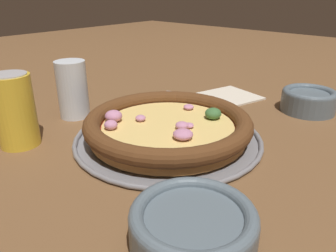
{
  "coord_description": "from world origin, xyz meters",
  "views": [
    {
      "loc": [
        0.35,
        -0.39,
        0.25
      ],
      "look_at": [
        0.0,
        0.0,
        0.03
      ],
      "focal_mm": 35.0,
      "sensor_mm": 36.0,
      "label": 1
    }
  ],
  "objects_px": {
    "drinking_cup": "(73,89)",
    "fork": "(191,95)",
    "pizza_tray": "(168,138)",
    "bowl_near": "(193,227)",
    "beverage_can": "(15,111)",
    "pizza": "(168,125)",
    "bowl_far": "(308,100)",
    "napkin": "(230,95)"
  },
  "relations": [
    {
      "from": "bowl_far",
      "to": "beverage_can",
      "type": "xyz_separation_m",
      "value": [
        -0.31,
        -0.49,
        0.04
      ]
    },
    {
      "from": "napkin",
      "to": "pizza",
      "type": "bearing_deg",
      "value": -80.44
    },
    {
      "from": "beverage_can",
      "to": "napkin",
      "type": "bearing_deg",
      "value": 74.23
    },
    {
      "from": "fork",
      "to": "napkin",
      "type": "bearing_deg",
      "value": -166.26
    },
    {
      "from": "beverage_can",
      "to": "bowl_near",
      "type": "bearing_deg",
      "value": 0.84
    },
    {
      "from": "pizza",
      "to": "bowl_near",
      "type": "height_order",
      "value": "pizza"
    },
    {
      "from": "bowl_near",
      "to": "napkin",
      "type": "distance_m",
      "value": 0.52
    },
    {
      "from": "pizza_tray",
      "to": "beverage_can",
      "type": "xyz_separation_m",
      "value": [
        -0.18,
        -0.18,
        0.06
      ]
    },
    {
      "from": "beverage_can",
      "to": "bowl_far",
      "type": "bearing_deg",
      "value": 57.7
    },
    {
      "from": "bowl_near",
      "to": "fork",
      "type": "bearing_deg",
      "value": 127.99
    },
    {
      "from": "drinking_cup",
      "to": "napkin",
      "type": "distance_m",
      "value": 0.37
    },
    {
      "from": "bowl_far",
      "to": "drinking_cup",
      "type": "height_order",
      "value": "drinking_cup"
    },
    {
      "from": "pizza",
      "to": "napkin",
      "type": "height_order",
      "value": "pizza"
    },
    {
      "from": "bowl_near",
      "to": "drinking_cup",
      "type": "xyz_separation_m",
      "value": [
        -0.41,
        0.13,
        0.03
      ]
    },
    {
      "from": "beverage_can",
      "to": "pizza_tray",
      "type": "bearing_deg",
      "value": 45.28
    },
    {
      "from": "bowl_far",
      "to": "napkin",
      "type": "bearing_deg",
      "value": -172.14
    },
    {
      "from": "drinking_cup",
      "to": "fork",
      "type": "height_order",
      "value": "drinking_cup"
    },
    {
      "from": "pizza_tray",
      "to": "bowl_near",
      "type": "height_order",
      "value": "bowl_near"
    },
    {
      "from": "bowl_near",
      "to": "pizza",
      "type": "bearing_deg",
      "value": 137.34
    },
    {
      "from": "pizza_tray",
      "to": "drinking_cup",
      "type": "relative_size",
      "value": 2.84
    },
    {
      "from": "pizza",
      "to": "napkin",
      "type": "relative_size",
      "value": 1.93
    },
    {
      "from": "fork",
      "to": "beverage_can",
      "type": "xyz_separation_m",
      "value": [
        -0.05,
        -0.41,
        0.06
      ]
    },
    {
      "from": "napkin",
      "to": "bowl_near",
      "type": "bearing_deg",
      "value": -62.59
    },
    {
      "from": "napkin",
      "to": "beverage_can",
      "type": "relative_size",
      "value": 1.22
    },
    {
      "from": "fork",
      "to": "beverage_can",
      "type": "distance_m",
      "value": 0.42
    },
    {
      "from": "pizza_tray",
      "to": "bowl_near",
      "type": "relative_size",
      "value": 2.5
    },
    {
      "from": "pizza_tray",
      "to": "pizza",
      "type": "relative_size",
      "value": 1.13
    },
    {
      "from": "bowl_near",
      "to": "fork",
      "type": "relative_size",
      "value": 0.84
    },
    {
      "from": "pizza",
      "to": "beverage_can",
      "type": "distance_m",
      "value": 0.26
    },
    {
      "from": "bowl_far",
      "to": "fork",
      "type": "bearing_deg",
      "value": -162.84
    },
    {
      "from": "bowl_near",
      "to": "bowl_far",
      "type": "relative_size",
      "value": 1.17
    },
    {
      "from": "pizza_tray",
      "to": "pizza",
      "type": "distance_m",
      "value": 0.02
    },
    {
      "from": "drinking_cup",
      "to": "beverage_can",
      "type": "distance_m",
      "value": 0.14
    },
    {
      "from": "pizza",
      "to": "bowl_far",
      "type": "height_order",
      "value": "pizza"
    },
    {
      "from": "drinking_cup",
      "to": "beverage_can",
      "type": "height_order",
      "value": "beverage_can"
    },
    {
      "from": "drinking_cup",
      "to": "napkin",
      "type": "relative_size",
      "value": 0.77
    },
    {
      "from": "pizza_tray",
      "to": "drinking_cup",
      "type": "height_order",
      "value": "drinking_cup"
    },
    {
      "from": "pizza_tray",
      "to": "beverage_can",
      "type": "distance_m",
      "value": 0.26
    },
    {
      "from": "pizza_tray",
      "to": "pizza",
      "type": "xyz_separation_m",
      "value": [
        -0.0,
        -0.0,
        0.02
      ]
    },
    {
      "from": "pizza",
      "to": "drinking_cup",
      "type": "distance_m",
      "value": 0.23
    },
    {
      "from": "beverage_can",
      "to": "drinking_cup",
      "type": "bearing_deg",
      "value": 107.15
    },
    {
      "from": "pizza",
      "to": "fork",
      "type": "distance_m",
      "value": 0.26
    }
  ]
}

